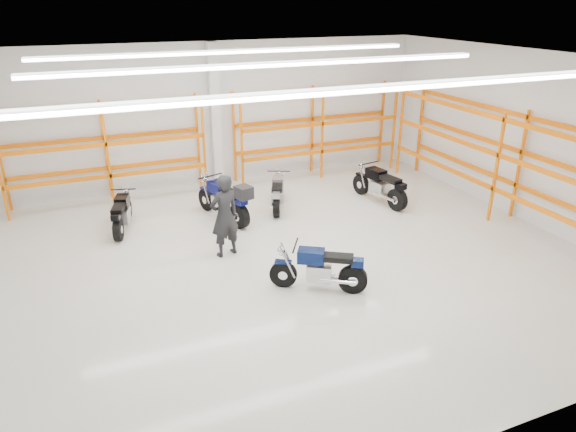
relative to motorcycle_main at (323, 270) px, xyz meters
name	(u,v)px	position (x,y,z in m)	size (l,w,h in m)	color
ground	(285,260)	(-0.21, 1.55, -0.47)	(14.00, 14.00, 0.00)	beige
room_shell	(285,121)	(-0.21, 1.57, 2.81)	(14.02, 12.02, 4.51)	white
motorcycle_main	(323,270)	(0.00, 0.00, 0.00)	(1.83, 1.20, 1.01)	black
motorcycle_back_a	(122,214)	(-3.55, 4.73, -0.02)	(0.85, 1.93, 0.97)	black
motorcycle_back_b	(226,201)	(-0.83, 4.28, 0.12)	(1.10, 2.35, 1.23)	black
motorcycle_back_c	(278,194)	(0.79, 4.59, -0.02)	(1.00, 1.87, 0.98)	black
motorcycle_back_d	(381,187)	(3.80, 3.83, 0.04)	(0.77, 2.22, 1.10)	black
standing_man	(224,216)	(-1.42, 2.34, 0.53)	(0.73, 0.48, 2.01)	black
structural_column	(216,116)	(-0.21, 7.37, 1.78)	(0.32, 0.32, 4.50)	white
pallet_racking_back_left	(105,144)	(-3.61, 7.03, 1.31)	(5.67, 0.87, 3.00)	orange
pallet_racking_back_right	(317,124)	(3.19, 7.03, 1.31)	(5.67, 0.87, 3.00)	orange
pallet_racking_side	(510,156)	(6.27, 1.55, 1.34)	(0.87, 9.07, 3.00)	orange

